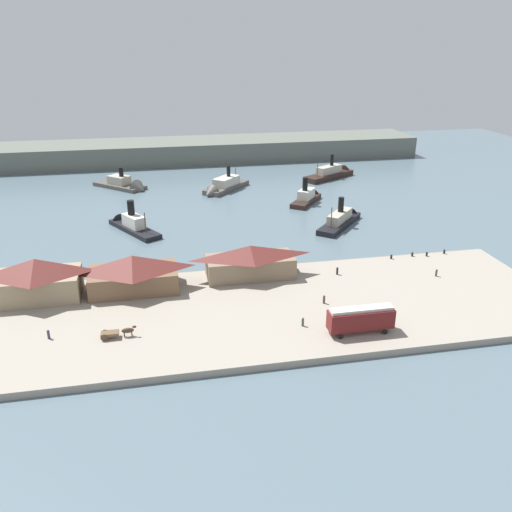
{
  "coord_description": "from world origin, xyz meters",
  "views": [
    {
      "loc": [
        -18.01,
        -106.22,
        46.46
      ],
      "look_at": [
        3.17,
        0.07,
        2.0
      ],
      "focal_mm": 37.65,
      "sensor_mm": 36.0,
      "label": 1
    }
  ],
  "objects_px": {
    "ferry_near_quay": "(222,187)",
    "ferry_mid_harbor": "(333,173)",
    "pedestrian_at_waters_edge": "(337,271)",
    "mooring_post_east": "(427,254)",
    "pedestrian_walking_west": "(48,334)",
    "ferry_shed_customs_shed": "(250,261)",
    "pedestrian_near_cart": "(303,322)",
    "ferry_departing_north": "(342,219)",
    "mooring_post_center_west": "(391,257)",
    "street_tram": "(361,318)",
    "pedestrian_near_east_shed": "(436,273)",
    "ferry_shed_west_terminal": "(37,278)",
    "ferry_outer_harbor": "(130,224)",
    "horse_cart": "(116,332)",
    "mooring_post_west": "(444,252)",
    "ferry_moored_east": "(126,185)",
    "mooring_post_center_east": "(412,254)",
    "ferry_moored_west": "(308,197)",
    "pedestrian_near_west_shed": "(324,299)",
    "ferry_shed_east_terminal": "(133,273)"
  },
  "relations": [
    {
      "from": "mooring_post_center_west",
      "to": "ferry_mid_harbor",
      "type": "xyz_separation_m",
      "value": [
        13.06,
        77.25,
        -0.15
      ]
    },
    {
      "from": "pedestrian_at_waters_edge",
      "to": "mooring_post_east",
      "type": "relative_size",
      "value": 1.94
    },
    {
      "from": "mooring_post_east",
      "to": "ferry_mid_harbor",
      "type": "bearing_deg",
      "value": 86.54
    },
    {
      "from": "pedestrian_walking_west",
      "to": "pedestrian_near_east_shed",
      "type": "height_order",
      "value": "pedestrian_walking_west"
    },
    {
      "from": "ferry_shed_customs_shed",
      "to": "mooring_post_center_west",
      "type": "relative_size",
      "value": 19.91
    },
    {
      "from": "mooring_post_center_east",
      "to": "ferry_moored_east",
      "type": "relative_size",
      "value": 0.05
    },
    {
      "from": "ferry_shed_west_terminal",
      "to": "ferry_outer_harbor",
      "type": "height_order",
      "value": "ferry_shed_west_terminal"
    },
    {
      "from": "ferry_outer_harbor",
      "to": "mooring_post_west",
      "type": "bearing_deg",
      "value": -26.22
    },
    {
      "from": "pedestrian_near_east_shed",
      "to": "mooring_post_east",
      "type": "relative_size",
      "value": 1.82
    },
    {
      "from": "ferry_shed_customs_shed",
      "to": "horse_cart",
      "type": "xyz_separation_m",
      "value": [
        -25.7,
        -19.33,
        -2.47
      ]
    },
    {
      "from": "street_tram",
      "to": "ferry_departing_north",
      "type": "xyz_separation_m",
      "value": [
        17.35,
        56.62,
        -2.43
      ]
    },
    {
      "from": "mooring_post_east",
      "to": "ferry_near_quay",
      "type": "distance_m",
      "value": 75.98
    },
    {
      "from": "pedestrian_near_west_shed",
      "to": "ferry_moored_east",
      "type": "bearing_deg",
      "value": 111.93
    },
    {
      "from": "ferry_moored_east",
      "to": "horse_cart",
      "type": "bearing_deg",
      "value": -89.53
    },
    {
      "from": "ferry_shed_west_terminal",
      "to": "mooring_post_center_east",
      "type": "height_order",
      "value": "ferry_shed_west_terminal"
    },
    {
      "from": "pedestrian_near_east_shed",
      "to": "ferry_departing_north",
      "type": "relative_size",
      "value": 0.09
    },
    {
      "from": "pedestrian_at_waters_edge",
      "to": "mooring_post_east",
      "type": "distance_m",
      "value": 23.49
    },
    {
      "from": "pedestrian_at_waters_edge",
      "to": "pedestrian_near_cart",
      "type": "relative_size",
      "value": 1.04
    },
    {
      "from": "pedestrian_near_east_shed",
      "to": "ferry_moored_east",
      "type": "bearing_deg",
      "value": 126.46
    },
    {
      "from": "street_tram",
      "to": "pedestrian_near_east_shed",
      "type": "bearing_deg",
      "value": 37.6
    },
    {
      "from": "ferry_shed_west_terminal",
      "to": "pedestrian_walking_west",
      "type": "xyz_separation_m",
      "value": [
        3.86,
        -15.6,
        -3.24
      ]
    },
    {
      "from": "pedestrian_near_east_shed",
      "to": "ferry_near_quay",
      "type": "relative_size",
      "value": 0.09
    },
    {
      "from": "ferry_shed_east_terminal",
      "to": "pedestrian_at_waters_edge",
      "type": "bearing_deg",
      "value": -1.15
    },
    {
      "from": "pedestrian_near_east_shed",
      "to": "mooring_post_center_east",
      "type": "relative_size",
      "value": 1.82
    },
    {
      "from": "pedestrian_at_waters_edge",
      "to": "ferry_mid_harbor",
      "type": "relative_size",
      "value": 0.08
    },
    {
      "from": "ferry_shed_west_terminal",
      "to": "horse_cart",
      "type": "distance_m",
      "value": 22.91
    },
    {
      "from": "mooring_post_east",
      "to": "ferry_departing_north",
      "type": "xyz_separation_m",
      "value": [
        -9.54,
        28.18,
        -0.24
      ]
    },
    {
      "from": "horse_cart",
      "to": "mooring_post_center_east",
      "type": "bearing_deg",
      "value": 19.92
    },
    {
      "from": "pedestrian_walking_west",
      "to": "mooring_post_center_west",
      "type": "distance_m",
      "value": 71.56
    },
    {
      "from": "mooring_post_center_west",
      "to": "ferry_outer_harbor",
      "type": "height_order",
      "value": "ferry_outer_harbor"
    },
    {
      "from": "pedestrian_walking_west",
      "to": "ferry_moored_west",
      "type": "distance_m",
      "value": 95.23
    },
    {
      "from": "mooring_post_west",
      "to": "ferry_departing_north",
      "type": "distance_m",
      "value": 30.96
    },
    {
      "from": "street_tram",
      "to": "pedestrian_near_east_shed",
      "type": "relative_size",
      "value": 6.69
    },
    {
      "from": "mooring_post_west",
      "to": "ferry_mid_harbor",
      "type": "bearing_deg",
      "value": 89.95
    },
    {
      "from": "pedestrian_at_waters_edge",
      "to": "ferry_moored_east",
      "type": "distance_m",
      "value": 92.6
    },
    {
      "from": "street_tram",
      "to": "ferry_moored_east",
      "type": "bearing_deg",
      "value": 111.04
    },
    {
      "from": "mooring_post_center_east",
      "to": "ferry_near_quay",
      "type": "relative_size",
      "value": 0.05
    },
    {
      "from": "horse_cart",
      "to": "ferry_departing_north",
      "type": "distance_m",
      "value": 75.88
    },
    {
      "from": "mooring_post_center_west",
      "to": "ferry_moored_east",
      "type": "xyz_separation_m",
      "value": [
        -58.61,
        75.75,
        -0.51
      ]
    },
    {
      "from": "pedestrian_walking_west",
      "to": "mooring_post_center_west",
      "type": "bearing_deg",
      "value": 16.73
    },
    {
      "from": "horse_cart",
      "to": "ferry_moored_west",
      "type": "relative_size",
      "value": 0.36
    },
    {
      "from": "ferry_near_quay",
      "to": "ferry_mid_harbor",
      "type": "bearing_deg",
      "value": 14.56
    },
    {
      "from": "ferry_shed_east_terminal",
      "to": "ferry_moored_west",
      "type": "xyz_separation_m",
      "value": [
        50.71,
        54.61,
        -3.25
      ]
    },
    {
      "from": "pedestrian_walking_west",
      "to": "ferry_near_quay",
      "type": "xyz_separation_m",
      "value": [
        40.44,
        87.16,
        -0.52
      ]
    },
    {
      "from": "ferry_shed_customs_shed",
      "to": "mooring_post_east",
      "type": "height_order",
      "value": "ferry_shed_customs_shed"
    },
    {
      "from": "mooring_post_west",
      "to": "street_tram",
      "type": "bearing_deg",
      "value": -137.28
    },
    {
      "from": "ferry_mid_harbor",
      "to": "ferry_departing_north",
      "type": "xyz_separation_m",
      "value": [
        -14.22,
        -49.17,
        -0.09
      ]
    },
    {
      "from": "pedestrian_walking_west",
      "to": "ferry_shed_customs_shed",
      "type": "bearing_deg",
      "value": 25.71
    },
    {
      "from": "pedestrian_near_cart",
      "to": "mooring_post_center_west",
      "type": "distance_m",
      "value": 36.7
    },
    {
      "from": "pedestrian_at_waters_edge",
      "to": "mooring_post_east",
      "type": "height_order",
      "value": "pedestrian_at_waters_edge"
    }
  ]
}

